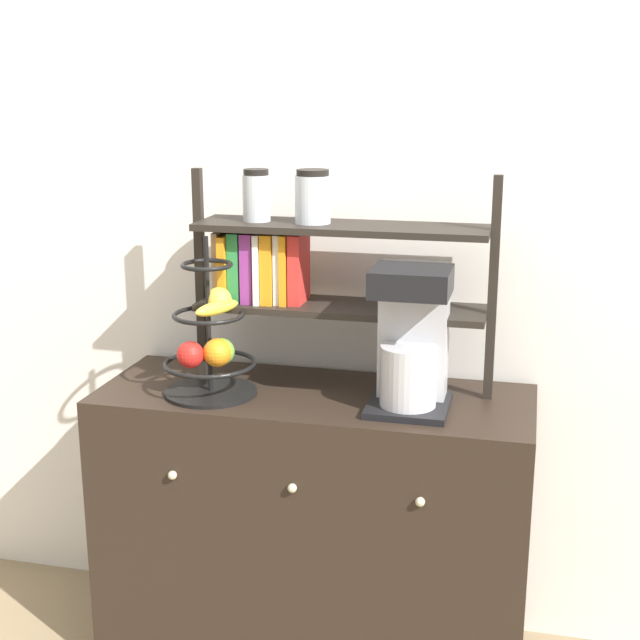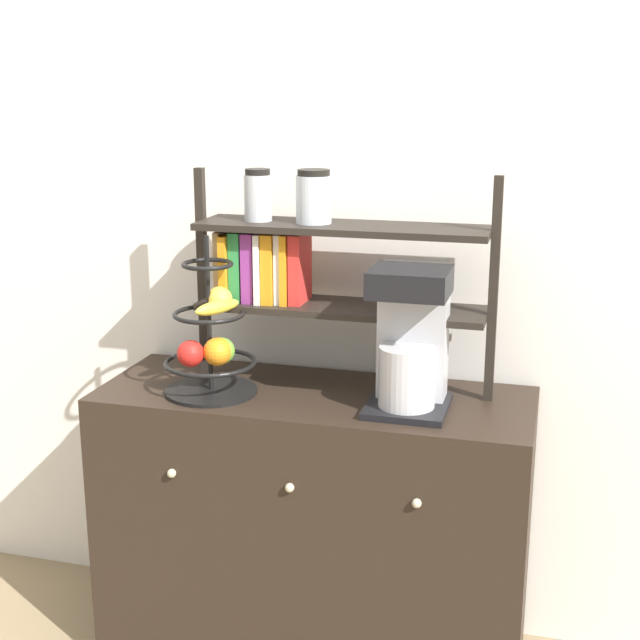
% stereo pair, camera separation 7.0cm
% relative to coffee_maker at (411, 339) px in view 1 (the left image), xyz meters
% --- Properties ---
extents(wall_back, '(7.00, 0.05, 2.60)m').
position_rel_coffee_maker_xyz_m(wall_back, '(-0.27, 0.30, 0.33)').
color(wall_back, silver).
rests_on(wall_back, ground_plane).
extents(sideboard, '(1.17, 0.46, 0.79)m').
position_rel_coffee_maker_xyz_m(sideboard, '(-0.27, 0.04, -0.58)').
color(sideboard, black).
rests_on(sideboard, ground_plane).
extents(coffee_maker, '(0.21, 0.22, 0.37)m').
position_rel_coffee_maker_xyz_m(coffee_maker, '(0.00, 0.00, 0.00)').
color(coffee_maker, black).
rests_on(coffee_maker, sideboard).
extents(fruit_stand, '(0.25, 0.25, 0.43)m').
position_rel_coffee_maker_xyz_m(fruit_stand, '(-0.53, -0.04, -0.04)').
color(fruit_stand, black).
rests_on(fruit_stand, sideboard).
extents(shelf_hutch, '(0.83, 0.20, 0.59)m').
position_rel_coffee_maker_xyz_m(shelf_hutch, '(-0.32, 0.11, 0.17)').
color(shelf_hutch, black).
rests_on(shelf_hutch, sideboard).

